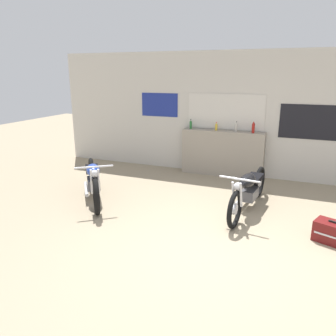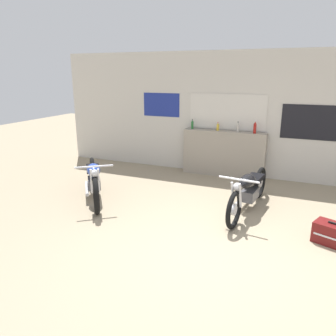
# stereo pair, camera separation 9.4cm
# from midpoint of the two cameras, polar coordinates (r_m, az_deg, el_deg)

# --- Properties ---
(ground_plane) EXTENTS (24.00, 24.00, 0.00)m
(ground_plane) POSITION_cam_midpoint_polar(r_m,az_deg,el_deg) (4.56, 7.87, -14.48)
(ground_plane) COLOR gray
(wall_back) EXTENTS (10.00, 0.07, 2.80)m
(wall_back) POSITION_cam_midpoint_polar(r_m,az_deg,el_deg) (7.58, 15.09, 8.77)
(wall_back) COLOR beige
(wall_back) RESTS_ON ground_plane
(sill_counter) EXTENTS (1.88, 0.28, 1.05)m
(sill_counter) POSITION_cam_midpoint_polar(r_m,az_deg,el_deg) (7.68, 9.06, 2.55)
(sill_counter) COLOR gray
(sill_counter) RESTS_ON ground_plane
(bottle_leftmost) EXTENTS (0.06, 0.06, 0.23)m
(bottle_leftmost) POSITION_cam_midpoint_polar(r_m,az_deg,el_deg) (7.78, 3.63, 7.59)
(bottle_leftmost) COLOR #23662D
(bottle_leftmost) RESTS_ON sill_counter
(bottle_left_center) EXTENTS (0.06, 0.06, 0.19)m
(bottle_left_center) POSITION_cam_midpoint_polar(r_m,az_deg,el_deg) (7.62, 8.05, 7.14)
(bottle_left_center) COLOR gold
(bottle_left_center) RESTS_ON sill_counter
(bottle_center) EXTENTS (0.06, 0.06, 0.23)m
(bottle_center) POSITION_cam_midpoint_polar(r_m,az_deg,el_deg) (7.51, 11.45, 6.99)
(bottle_center) COLOR #B7B2A8
(bottle_center) RESTS_ON sill_counter
(bottle_right_center) EXTENTS (0.06, 0.06, 0.28)m
(bottle_right_center) POSITION_cam_midpoint_polar(r_m,az_deg,el_deg) (7.40, 14.29, 6.86)
(bottle_right_center) COLOR maroon
(bottle_right_center) RESTS_ON sill_counter
(motorcycle_blue) EXTENTS (1.28, 1.63, 0.81)m
(motorcycle_blue) POSITION_cam_midpoint_polar(r_m,az_deg,el_deg) (6.27, -13.30, -2.00)
(motorcycle_blue) COLOR black
(motorcycle_blue) RESTS_ON ground_plane
(motorcycle_black) EXTENTS (0.64, 2.10, 0.76)m
(motorcycle_black) POSITION_cam_midpoint_polar(r_m,az_deg,el_deg) (5.80, 13.42, -3.60)
(motorcycle_black) COLOR black
(motorcycle_black) RESTS_ON ground_plane
(hard_case_darkred) EXTENTS (0.58, 0.46, 0.32)m
(hard_case_darkred) POSITION_cam_midpoint_polar(r_m,az_deg,el_deg) (5.22, 26.43, -10.09)
(hard_case_darkred) COLOR maroon
(hard_case_darkred) RESTS_ON ground_plane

